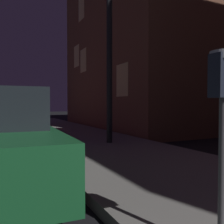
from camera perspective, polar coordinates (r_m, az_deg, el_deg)
name	(u,v)px	position (r m, az deg, el deg)	size (l,w,h in m)	color
parking_meter	(223,102)	(1.89, 24.11, 2.10)	(0.19, 0.19, 1.43)	#59595B
street_lamp	(109,8)	(7.40, -0.61, 22.58)	(0.44, 0.44, 5.59)	black
building_mid	(165,12)	(14.72, 11.97, 21.40)	(8.24, 9.19, 12.33)	brown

